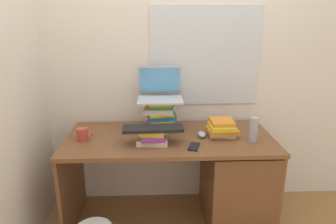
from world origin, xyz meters
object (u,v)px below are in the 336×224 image
Objects in this scene: keyboard at (153,128)px; mug at (83,134)px; computer_mouse at (202,134)px; book_stack_side at (222,128)px; cell_phone at (194,147)px; desk at (220,177)px; book_stack_tall at (161,116)px; water_bottle at (254,130)px; laptop at (160,92)px; book_stack_keyboard_riser at (153,137)px.

keyboard is 0.52m from mug.
keyboard reaches higher than computer_mouse.
cell_phone is at bearing -139.45° from book_stack_side.
desk is 6.01× the size of book_stack_tall.
book_stack_side is 0.53m from keyboard.
book_stack_side is 1.29× the size of water_bottle.
book_stack_side reaches higher than desk.
desk is 8.52× the size of water_bottle.
laptop is 3.33× the size of computer_mouse.
book_stack_tall is 1.89× the size of cell_phone.
laptop reaches higher than desk.
keyboard is at bearing -177.46° from cell_phone.
keyboard is at bearing -9.91° from mug.
book_stack_tall is at bearing 161.89° from book_stack_side.
mug is (-1.03, -0.04, -0.02)m from book_stack_side.
water_bottle reaches higher than book_stack_side.
keyboard is at bearing -179.03° from water_bottle.
water_bottle is (0.72, 0.01, 0.04)m from book_stack_keyboard_riser.
computer_mouse is at bearing 162.72° from water_bottle.
desk is at bearing 9.06° from keyboard.
book_stack_keyboard_riser reaches higher than mug.
book_stack_side is (0.52, 0.12, 0.01)m from book_stack_keyboard_riser.
keyboard is at bearing -168.54° from desk.
mug is 0.81m from cell_phone.
computer_mouse is 0.87m from mug.
cell_phone is (-0.43, -0.08, -0.09)m from water_bottle.
book_stack_keyboard_riser is at bearing -166.70° from book_stack_side.
laptop is 2.92× the size of mug.
laptop reaches higher than cell_phone.
keyboard is 2.32× the size of water_bottle.
cell_phone reaches higher than desk.
book_stack_keyboard_riser is 1.88× the size of mug.
book_stack_keyboard_riser is 0.38m from computer_mouse.
computer_mouse is 0.88× the size of mug.
computer_mouse is (0.37, 0.12, -0.03)m from book_stack_keyboard_riser.
cell_phone is at bearing -61.18° from laptop.
desk is 6.61× the size of book_stack_side.
book_stack_tall reaches higher than book_stack_side.
computer_mouse is at bearing -35.13° from laptop.
book_stack_tall is 1.42× the size of water_bottle.
laptop is at bearing 78.28° from keyboard.
keyboard reaches higher than cell_phone.
desk is 3.67× the size of keyboard.
keyboard is (0.00, -0.01, 0.07)m from book_stack_keyboard_riser.
water_bottle reaches higher than desk.
desk is 0.69m from keyboard.
book_stack_keyboard_riser is at bearing -102.55° from book_stack_tall.
desk is 4.46× the size of laptop.
keyboard reaches higher than book_stack_side.
book_stack_side is at bearing -24.50° from laptop.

